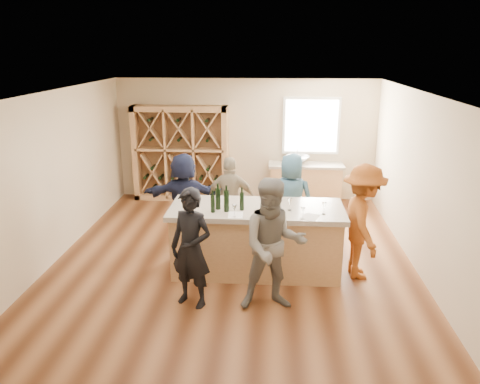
# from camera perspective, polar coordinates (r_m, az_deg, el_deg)

# --- Properties ---
(floor) EXTENTS (6.00, 7.00, 0.10)m
(floor) POSITION_cam_1_polar(r_m,az_deg,el_deg) (8.09, -0.82, -8.55)
(floor) COLOR brown
(floor) RESTS_ON ground
(ceiling) EXTENTS (6.00, 7.00, 0.10)m
(ceiling) POSITION_cam_1_polar(r_m,az_deg,el_deg) (7.31, -0.91, 12.37)
(ceiling) COLOR white
(ceiling) RESTS_ON ground
(wall_back) EXTENTS (6.00, 0.10, 2.80)m
(wall_back) POSITION_cam_1_polar(r_m,az_deg,el_deg) (11.02, 0.72, 6.43)
(wall_back) COLOR beige
(wall_back) RESTS_ON ground
(wall_front) EXTENTS (6.00, 0.10, 2.80)m
(wall_front) POSITION_cam_1_polar(r_m,az_deg,el_deg) (4.29, -4.98, -11.72)
(wall_front) COLOR beige
(wall_front) RESTS_ON ground
(wall_left) EXTENTS (0.10, 7.00, 2.80)m
(wall_left) POSITION_cam_1_polar(r_m,az_deg,el_deg) (8.39, -22.10, 1.68)
(wall_left) COLOR beige
(wall_left) RESTS_ON ground
(wall_right) EXTENTS (0.10, 7.00, 2.80)m
(wall_right) POSITION_cam_1_polar(r_m,az_deg,el_deg) (7.92, 21.69, 0.85)
(wall_right) COLOR beige
(wall_right) RESTS_ON ground
(window_frame) EXTENTS (1.30, 0.06, 1.30)m
(window_frame) POSITION_cam_1_polar(r_m,az_deg,el_deg) (10.90, 8.67, 7.99)
(window_frame) COLOR white
(window_frame) RESTS_ON wall_back
(window_pane) EXTENTS (1.18, 0.01, 1.18)m
(window_pane) POSITION_cam_1_polar(r_m,az_deg,el_deg) (10.86, 8.69, 7.96)
(window_pane) COLOR white
(window_pane) RESTS_ON wall_back
(wine_rack) EXTENTS (2.20, 0.45, 2.20)m
(wine_rack) POSITION_cam_1_polar(r_m,az_deg,el_deg) (11.00, -7.23, 4.68)
(wine_rack) COLOR tan
(wine_rack) RESTS_ON floor
(back_counter_base) EXTENTS (1.60, 0.58, 0.86)m
(back_counter_base) POSITION_cam_1_polar(r_m,az_deg,el_deg) (10.92, 7.95, 0.92)
(back_counter_base) COLOR tan
(back_counter_base) RESTS_ON floor
(back_counter_top) EXTENTS (1.70, 0.62, 0.06)m
(back_counter_top) POSITION_cam_1_polar(r_m,az_deg,el_deg) (10.80, 8.05, 3.26)
(back_counter_top) COLOR #A39785
(back_counter_top) RESTS_ON back_counter_base
(sink) EXTENTS (0.54, 0.54, 0.19)m
(sink) POSITION_cam_1_polar(r_m,az_deg,el_deg) (10.75, 7.01, 3.93)
(sink) COLOR silver
(sink) RESTS_ON back_counter_top
(faucet) EXTENTS (0.02, 0.02, 0.30)m
(faucet) POSITION_cam_1_polar(r_m,az_deg,el_deg) (10.92, 6.98, 4.43)
(faucet) COLOR silver
(faucet) RESTS_ON back_counter_top
(tasting_counter_base) EXTENTS (2.60, 1.00, 1.00)m
(tasting_counter_base) POSITION_cam_1_polar(r_m,az_deg,el_deg) (7.52, 2.01, -6.04)
(tasting_counter_base) COLOR tan
(tasting_counter_base) RESTS_ON floor
(tasting_counter_top) EXTENTS (2.72, 1.12, 0.08)m
(tasting_counter_top) POSITION_cam_1_polar(r_m,az_deg,el_deg) (7.32, 2.06, -2.16)
(tasting_counter_top) COLOR #A39785
(tasting_counter_top) RESTS_ON tasting_counter_base
(wine_bottle_b) EXTENTS (0.07, 0.07, 0.27)m
(wine_bottle_b) POSITION_cam_1_polar(r_m,az_deg,el_deg) (7.06, -3.34, -1.45)
(wine_bottle_b) COLOR black
(wine_bottle_b) RESTS_ON tasting_counter_top
(wine_bottle_c) EXTENTS (0.09, 0.09, 0.33)m
(wine_bottle_c) POSITION_cam_1_polar(r_m,az_deg,el_deg) (7.18, -2.70, -0.82)
(wine_bottle_c) COLOR black
(wine_bottle_c) RESTS_ON tasting_counter_top
(wine_bottle_d) EXTENTS (0.11, 0.11, 0.33)m
(wine_bottle_d) POSITION_cam_1_polar(r_m,az_deg,el_deg) (7.07, -1.65, -1.10)
(wine_bottle_d) COLOR black
(wine_bottle_d) RESTS_ON tasting_counter_top
(wine_bottle_e) EXTENTS (0.08, 0.08, 0.28)m
(wine_bottle_e) POSITION_cam_1_polar(r_m,az_deg,el_deg) (7.14, 0.23, -1.14)
(wine_bottle_e) COLOR black
(wine_bottle_e) RESTS_ON tasting_counter_top
(wine_glass_a) EXTENTS (0.10, 0.10, 0.20)m
(wine_glass_a) POSITION_cam_1_polar(r_m,az_deg,el_deg) (6.85, -0.69, -2.32)
(wine_glass_a) COLOR white
(wine_glass_a) RESTS_ON tasting_counter_top
(wine_glass_b) EXTENTS (0.08, 0.08, 0.16)m
(wine_glass_b) POSITION_cam_1_polar(r_m,az_deg,el_deg) (6.82, 3.43, -2.59)
(wine_glass_b) COLOR white
(wine_glass_b) RESTS_ON tasting_counter_top
(wine_glass_c) EXTENTS (0.08, 0.08, 0.17)m
(wine_glass_c) POSITION_cam_1_polar(r_m,az_deg,el_deg) (6.84, 7.67, -2.62)
(wine_glass_c) COLOR white
(wine_glass_c) RESTS_ON tasting_counter_top
(wine_glass_d) EXTENTS (0.10, 0.10, 0.20)m
(wine_glass_d) POSITION_cam_1_polar(r_m,az_deg,el_deg) (7.17, 6.07, -1.48)
(wine_glass_d) COLOR white
(wine_glass_d) RESTS_ON tasting_counter_top
(wine_glass_e) EXTENTS (0.07, 0.07, 0.19)m
(wine_glass_e) POSITION_cam_1_polar(r_m,az_deg,el_deg) (7.07, 10.19, -1.98)
(wine_glass_e) COLOR white
(wine_glass_e) RESTS_ON tasting_counter_top
(tasting_menu_a) EXTENTS (0.23, 0.30, 0.00)m
(tasting_menu_a) POSITION_cam_1_polar(r_m,az_deg,el_deg) (6.97, -0.55, -2.81)
(tasting_menu_a) COLOR white
(tasting_menu_a) RESTS_ON tasting_counter_top
(tasting_menu_b) EXTENTS (0.26, 0.34, 0.00)m
(tasting_menu_b) POSITION_cam_1_polar(r_m,az_deg,el_deg) (6.94, 4.26, -2.93)
(tasting_menu_b) COLOR white
(tasting_menu_b) RESTS_ON tasting_counter_top
(tasting_menu_c) EXTENTS (0.32, 0.36, 0.00)m
(tasting_menu_c) POSITION_cam_1_polar(r_m,az_deg,el_deg) (6.96, 8.51, -3.03)
(tasting_menu_c) COLOR white
(tasting_menu_c) RESTS_ON tasting_counter_top
(person_near_left) EXTENTS (0.74, 0.65, 1.69)m
(person_near_left) POSITION_cam_1_polar(r_m,az_deg,el_deg) (6.46, -5.97, -6.84)
(person_near_left) COLOR black
(person_near_left) RESTS_ON floor
(person_near_right) EXTENTS (0.97, 0.63, 1.86)m
(person_near_right) POSITION_cam_1_polar(r_m,az_deg,el_deg) (6.33, 4.14, -6.51)
(person_near_right) COLOR slate
(person_near_right) RESTS_ON floor
(person_server) EXTENTS (0.61, 1.20, 1.81)m
(person_server) POSITION_cam_1_polar(r_m,az_deg,el_deg) (7.43, 14.72, -3.54)
(person_server) COLOR #994C19
(person_server) RESTS_ON floor
(person_far_mid) EXTENTS (0.96, 0.51, 1.61)m
(person_far_mid) POSITION_cam_1_polar(r_m,az_deg,el_deg) (8.52, -1.16, -0.99)
(person_far_mid) COLOR gray
(person_far_mid) RESTS_ON floor
(person_far_right) EXTENTS (0.92, 0.71, 1.68)m
(person_far_right) POSITION_cam_1_polar(r_m,az_deg,el_deg) (8.50, 6.23, -0.88)
(person_far_right) COLOR #335972
(person_far_right) RESTS_ON floor
(person_far_left) EXTENTS (1.57, 0.61, 1.67)m
(person_far_left) POSITION_cam_1_polar(r_m,az_deg,el_deg) (8.61, -6.80, -0.68)
(person_far_left) COLOR #191E38
(person_far_left) RESTS_ON floor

